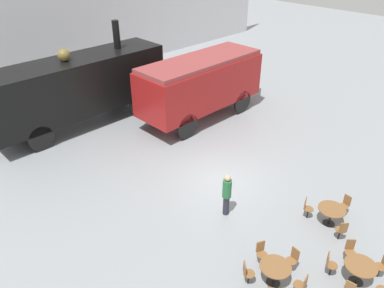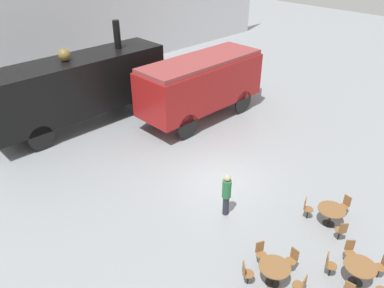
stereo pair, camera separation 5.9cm
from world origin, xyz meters
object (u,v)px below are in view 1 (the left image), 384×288
object	(u,v)px
cafe_table_near	(360,268)
cafe_table_mid	(331,211)
steam_locomotive	(78,85)
cafe_table_far	(275,269)
streamlined_locomotive	(209,80)
visitor_person	(227,193)

from	to	relation	value
cafe_table_near	cafe_table_mid	bearing A→B (deg)	45.80
steam_locomotive	cafe_table_near	world-z (taller)	steam_locomotive
steam_locomotive	cafe_table_far	size ratio (longest dim) A/B	10.20
streamlined_locomotive	cafe_table_mid	xyz separation A→B (m)	(-3.61, -9.66, -1.56)
cafe_table_far	visitor_person	distance (m)	3.50
cafe_table_far	streamlined_locomotive	bearing A→B (deg)	53.12
streamlined_locomotive	cafe_table_near	bearing A→B (deg)	-115.26
cafe_table_near	cafe_table_mid	xyz separation A→B (m)	(1.85, 1.91, -0.02)
cafe_table_far	visitor_person	bearing A→B (deg)	66.27
cafe_table_mid	cafe_table_far	distance (m)	3.73
visitor_person	cafe_table_near	bearing A→B (deg)	-84.55
cafe_table_mid	visitor_person	xyz separation A→B (m)	(-2.33, 3.07, 0.40)
cafe_table_near	steam_locomotive	bearing A→B (deg)	91.40
cafe_table_mid	visitor_person	bearing A→B (deg)	127.14
steam_locomotive	streamlined_locomotive	size ratio (longest dim) A/B	1.08
streamlined_locomotive	cafe_table_mid	bearing A→B (deg)	-110.47
streamlined_locomotive	cafe_table_mid	distance (m)	10.43
cafe_table_far	cafe_table_mid	bearing A→B (deg)	1.71
streamlined_locomotive	steam_locomotive	bearing A→B (deg)	145.15
cafe_table_mid	steam_locomotive	bearing A→B (deg)	99.24
cafe_table_far	cafe_table_near	bearing A→B (deg)	-43.75
cafe_table_near	cafe_table_far	world-z (taller)	cafe_table_near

